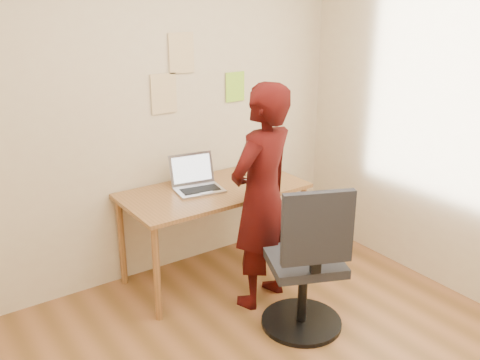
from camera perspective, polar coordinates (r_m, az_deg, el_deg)
room at (r=2.61m, az=6.04°, el=1.07°), size 3.58×3.58×2.78m
desk at (r=4.11m, az=-2.82°, el=-2.08°), size 1.40×0.70×0.74m
laptop at (r=4.07m, az=-4.66°, el=-0.26°), size 0.39×0.36×0.25m
paper_sheet at (r=4.20m, az=2.12°, el=-0.29°), size 0.21×0.29×0.00m
phone at (r=4.10m, az=2.23°, el=-0.77°), size 0.10×0.13×0.01m
wall_note_left at (r=4.10m, az=-8.12°, el=9.11°), size 0.21×0.00×0.30m
wall_note_mid at (r=4.13m, az=-6.26°, el=13.32°), size 0.21×0.00×0.30m
wall_note_right at (r=4.42m, az=-0.52°, el=9.91°), size 0.18×0.00×0.24m
office_chair at (r=3.55m, az=7.16°, el=-9.57°), size 0.61×0.62×1.06m
person at (r=3.72m, az=2.34°, el=-1.89°), size 0.67×0.54×1.62m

